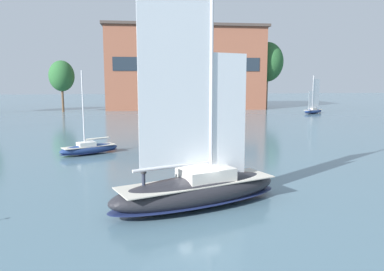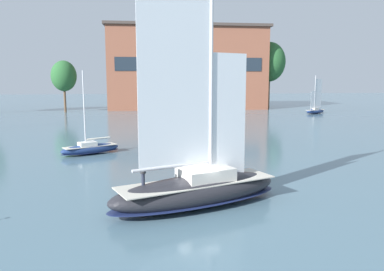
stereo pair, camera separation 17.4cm
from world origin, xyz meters
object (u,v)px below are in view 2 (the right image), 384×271
sailboat_moored_near_marina (315,110)px  sailboat_moored_mid_channel (90,148)px  tree_shore_center (64,76)px  tree_shore_left (269,62)px  sailboat_main (198,187)px

sailboat_moored_near_marina → sailboat_moored_mid_channel: (-45.29, -44.01, -0.16)m
tree_shore_center → sailboat_moored_near_marina: (59.55, -11.74, -8.04)m
tree_shore_center → sailboat_moored_near_marina: 61.22m
tree_shore_left → tree_shore_center: 54.46m
tree_shore_left → sailboat_moored_near_marina: tree_shore_left is taller
tree_shore_left → sailboat_moored_near_marina: 22.47m
tree_shore_center → tree_shore_left: bearing=6.8°
tree_shore_left → sailboat_main: size_ratio=1.15×
sailboat_main → sailboat_moored_mid_channel: size_ratio=1.81×
tree_shore_center → sailboat_main: 77.53m
sailboat_moored_near_marina → sailboat_moored_mid_channel: bearing=-135.8°
sailboat_moored_mid_channel → tree_shore_left: bearing=57.4°
sailboat_main → sailboat_moored_mid_channel: bearing=117.2°
tree_shore_center → sailboat_moored_mid_channel: bearing=-75.7°
tree_shore_left → sailboat_main: tree_shore_left is taller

